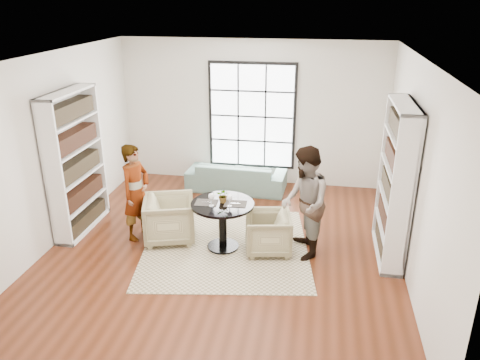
% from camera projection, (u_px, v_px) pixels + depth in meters
% --- Properties ---
extents(ground, '(6.00, 6.00, 0.00)m').
position_uv_depth(ground, '(224.00, 249.00, 7.52)').
color(ground, '#5D2916').
extents(room_shell, '(6.00, 6.01, 6.00)m').
position_uv_depth(room_shell, '(229.00, 164.00, 7.55)').
color(room_shell, silver).
rests_on(room_shell, ground).
extents(rug, '(2.98, 2.98, 0.01)m').
position_uv_depth(rug, '(226.00, 247.00, 7.57)').
color(rug, '#C3B292').
rests_on(rug, ground).
extents(pedestal_table, '(0.99, 0.99, 0.79)m').
position_uv_depth(pedestal_table, '(223.00, 216.00, 7.34)').
color(pedestal_table, black).
rests_on(pedestal_table, ground).
extents(sofa, '(2.05, 0.87, 0.59)m').
position_uv_depth(sofa, '(236.00, 176.00, 9.69)').
color(sofa, slate).
rests_on(sofa, ground).
extents(armchair_left, '(1.02, 1.00, 0.75)m').
position_uv_depth(armchair_left, '(170.00, 219.00, 7.68)').
color(armchair_left, tan).
rests_on(armchair_left, ground).
extents(armchair_right, '(0.82, 0.81, 0.64)m').
position_uv_depth(armchair_right, '(268.00, 233.00, 7.34)').
color(armchair_right, tan).
rests_on(armchair_right, ground).
extents(person_left, '(0.55, 0.68, 1.62)m').
position_uv_depth(person_left, '(136.00, 192.00, 7.61)').
color(person_left, gray).
rests_on(person_left, ground).
extents(person_right, '(0.83, 0.97, 1.75)m').
position_uv_depth(person_right, '(305.00, 203.00, 7.05)').
color(person_right, gray).
rests_on(person_right, ground).
extents(placemat_left, '(0.35, 0.28, 0.01)m').
position_uv_depth(placemat_left, '(206.00, 203.00, 7.27)').
color(placemat_left, '#272422').
rests_on(placemat_left, pedestal_table).
extents(placemat_right, '(0.35, 0.28, 0.01)m').
position_uv_depth(placemat_right, '(235.00, 204.00, 7.23)').
color(placemat_right, '#272422').
rests_on(placemat_right, pedestal_table).
extents(cutlery_left, '(0.15, 0.23, 0.01)m').
position_uv_depth(cutlery_left, '(206.00, 202.00, 7.27)').
color(cutlery_left, silver).
rests_on(cutlery_left, placemat_left).
extents(cutlery_right, '(0.15, 0.23, 0.01)m').
position_uv_depth(cutlery_right, '(235.00, 203.00, 7.23)').
color(cutlery_right, silver).
rests_on(cutlery_right, placemat_right).
extents(wine_glass_left, '(0.10, 0.10, 0.21)m').
position_uv_depth(wine_glass_left, '(211.00, 197.00, 7.11)').
color(wine_glass_left, silver).
rests_on(wine_glass_left, pedestal_table).
extents(wine_glass_right, '(0.08, 0.08, 0.19)m').
position_uv_depth(wine_glass_right, '(230.00, 198.00, 7.10)').
color(wine_glass_right, silver).
rests_on(wine_glass_right, pedestal_table).
extents(flower_centerpiece, '(0.21, 0.18, 0.23)m').
position_uv_depth(flower_centerpiece, '(224.00, 196.00, 7.25)').
color(flower_centerpiece, gray).
rests_on(flower_centerpiece, pedestal_table).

